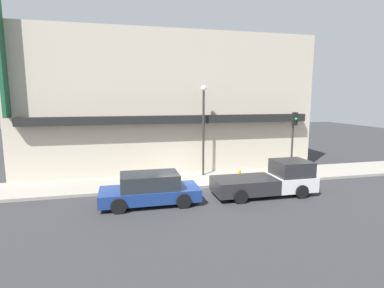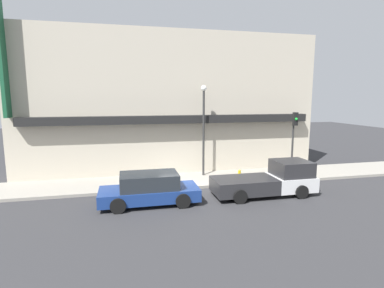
% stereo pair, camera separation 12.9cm
% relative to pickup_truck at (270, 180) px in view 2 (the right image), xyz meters
% --- Properties ---
extents(ground_plane, '(80.00, 80.00, 0.00)m').
position_rel_pickup_truck_xyz_m(ground_plane, '(-4.27, 1.78, -0.77)').
color(ground_plane, '#2D2D30').
extents(sidewalk, '(36.00, 3.22, 0.16)m').
position_rel_pickup_truck_xyz_m(sidewalk, '(-4.27, 3.39, -0.69)').
color(sidewalk, gray).
rests_on(sidewalk, ground).
extents(building, '(19.80, 3.80, 11.23)m').
position_rel_pickup_truck_xyz_m(building, '(-4.29, 6.48, 3.88)').
color(building, '#BCB29E').
rests_on(building, ground).
extents(pickup_truck, '(5.35, 2.12, 1.77)m').
position_rel_pickup_truck_xyz_m(pickup_truck, '(0.00, 0.00, 0.00)').
color(pickup_truck, silver).
rests_on(pickup_truck, ground).
extents(parked_car, '(4.71, 2.09, 1.50)m').
position_rel_pickup_truck_xyz_m(parked_car, '(-6.31, -0.00, -0.04)').
color(parked_car, navy).
rests_on(parked_car, ground).
extents(fire_hydrant, '(0.18, 0.18, 0.67)m').
position_rel_pickup_truck_xyz_m(fire_hydrant, '(-0.76, 2.35, -0.28)').
color(fire_hydrant, yellow).
rests_on(fire_hydrant, sidewalk).
extents(street_lamp, '(0.36, 0.36, 5.66)m').
position_rel_pickup_truck_xyz_m(street_lamp, '(-2.52, 4.10, 2.92)').
color(street_lamp, '#2D2D2D').
rests_on(street_lamp, sidewalk).
extents(traffic_light, '(0.28, 0.42, 4.02)m').
position_rel_pickup_truck_xyz_m(traffic_light, '(2.82, 2.54, 2.14)').
color(traffic_light, '#2D2D2D').
rests_on(traffic_light, sidewalk).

